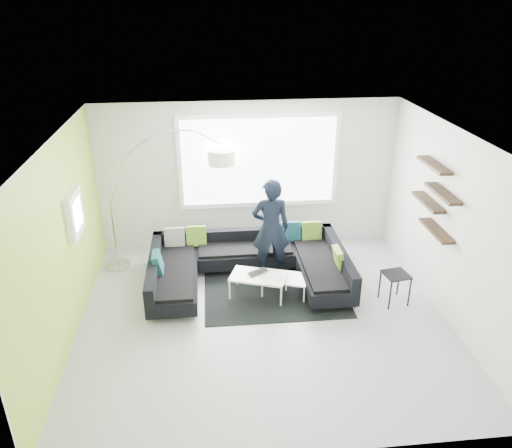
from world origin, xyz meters
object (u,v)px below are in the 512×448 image
Objects in this scene: laptop at (260,273)px; sectional_sofa at (248,268)px; coffee_table at (272,285)px; person at (271,228)px; side_table at (394,288)px; arc_lamp at (110,204)px.

sectional_sofa is at bearing 84.65° from laptop.
coffee_table is 0.64× the size of person.
side_table is 2.23m from person.
laptop is (-0.19, 0.04, 0.20)m from coffee_table.
arc_lamp is 4.92m from side_table.
arc_lamp reaches higher than sectional_sofa.
laptop is (0.15, -0.32, 0.08)m from sectional_sofa.
coffee_table is 3.08m from arc_lamp.
person is at bearing 149.36° from side_table.
sectional_sofa reaches higher than laptop.
person is 0.84m from laptop.
arc_lamp is at bearing 174.65° from coffee_table.
coffee_table is 1.95m from side_table.
laptop is at bearing 68.20° from person.
side_table is (1.90, -0.42, 0.07)m from coffee_table.
person is at bearing 37.26° from sectional_sofa.
sectional_sofa is 7.99× the size of laptop.
coffee_table is at bearing -46.14° from sectional_sofa.
person reaches higher than laptop.
laptop is (-2.10, 0.46, 0.13)m from side_table.
sectional_sofa is 2.38m from side_table.
person reaches higher than sectional_sofa.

